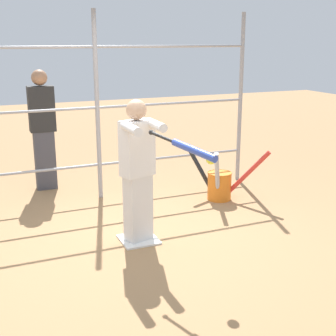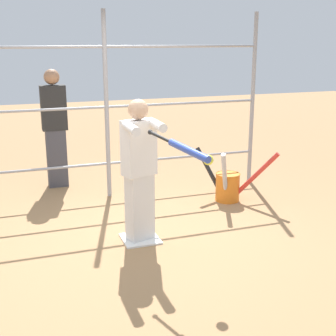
% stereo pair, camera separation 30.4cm
% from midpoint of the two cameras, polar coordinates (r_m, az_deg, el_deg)
% --- Properties ---
extents(ground_plane, '(24.00, 24.00, 0.00)m').
position_cam_midpoint_polar(ground_plane, '(5.27, -5.26, -8.79)').
color(ground_plane, '#9E754C').
extents(home_plate, '(0.40, 0.40, 0.02)m').
position_cam_midpoint_polar(home_plate, '(5.27, -5.26, -8.69)').
color(home_plate, white).
rests_on(home_plate, ground).
extents(fence_backstop, '(4.52, 0.06, 2.54)m').
position_cam_midpoint_polar(fence_backstop, '(6.42, -9.97, 7.25)').
color(fence_backstop, '#939399').
rests_on(fence_backstop, ground).
extents(batter, '(0.39, 0.61, 1.57)m').
position_cam_midpoint_polar(batter, '(4.97, -5.44, 0.06)').
color(batter, silver).
rests_on(batter, ground).
extents(baseball_bat_swinging, '(0.28, 0.90, 0.14)m').
position_cam_midpoint_polar(baseball_bat_swinging, '(4.07, 0.32, 2.46)').
color(baseball_bat_swinging, black).
extents(softball_in_flight, '(0.10, 0.10, 0.10)m').
position_cam_midpoint_polar(softball_in_flight, '(4.28, 3.26, 1.06)').
color(softball_in_flight, yellow).
extents(bat_bucket, '(0.89, 0.87, 0.75)m').
position_cam_midpoint_polar(bat_bucket, '(6.48, 5.02, -1.94)').
color(bat_bucket, orange).
rests_on(bat_bucket, ground).
extents(bystander_behind_fence, '(0.36, 0.22, 1.75)m').
position_cam_midpoint_polar(bystander_behind_fence, '(7.06, -16.21, 4.66)').
color(bystander_behind_fence, '#3F3F47').
rests_on(bystander_behind_fence, ground).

